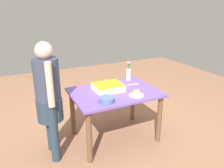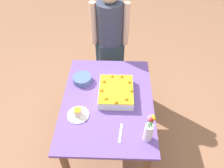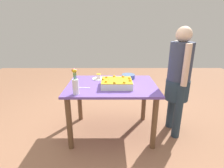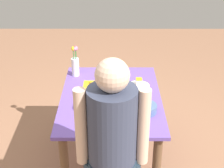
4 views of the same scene
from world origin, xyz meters
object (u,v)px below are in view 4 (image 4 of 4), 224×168
(serving_plate_with_slice, at_px, (139,84))
(flower_vase, at_px, (75,63))
(cake_knife, at_px, (98,77))
(fruit_bowl, at_px, (145,108))
(sheet_cake, at_px, (101,95))
(person_standing, at_px, (112,152))

(serving_plate_with_slice, relative_size, flower_vase, 0.66)
(cake_knife, relative_size, fruit_bowl, 0.97)
(sheet_cake, bearing_deg, serving_plate_with_slice, -52.52)
(sheet_cake, relative_size, fruit_bowl, 2.04)
(sheet_cake, xyz_separation_m, serving_plate_with_slice, (0.26, -0.34, -0.03))
(cake_knife, relative_size, flower_vase, 0.63)
(person_standing, bearing_deg, serving_plate_with_slice, -12.64)
(serving_plate_with_slice, bearing_deg, flower_vase, 69.78)
(cake_knife, xyz_separation_m, person_standing, (-1.27, -0.14, 0.11))
(flower_vase, height_order, person_standing, person_standing)
(cake_knife, bearing_deg, sheet_cake, 12.71)
(flower_vase, relative_size, fruit_bowl, 1.55)
(cake_knife, bearing_deg, person_standing, 12.86)
(flower_vase, bearing_deg, fruit_bowl, -136.88)
(flower_vase, height_order, fruit_bowl, flower_vase)
(person_standing, bearing_deg, fruit_bowl, -21.98)
(flower_vase, bearing_deg, serving_plate_with_slice, -110.22)
(cake_knife, height_order, flower_vase, flower_vase)
(flower_vase, relative_size, person_standing, 0.20)
(fruit_bowl, distance_m, person_standing, 0.71)
(serving_plate_with_slice, relative_size, cake_knife, 1.05)
(fruit_bowl, relative_size, person_standing, 0.13)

